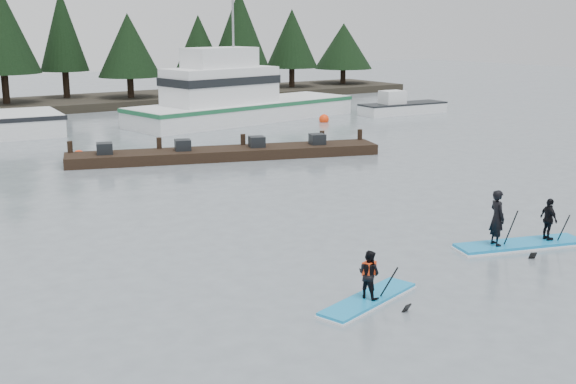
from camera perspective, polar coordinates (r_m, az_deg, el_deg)
ground at (r=18.28m, az=10.77°, el=-6.93°), size 160.00×160.00×0.00m
far_shore at (r=55.68m, az=-21.56°, el=6.22°), size 70.00×8.00×0.60m
treeline at (r=55.72m, az=-21.53°, el=5.92°), size 60.00×4.00×8.00m
fishing_boat_medium at (r=47.02m, az=-3.94°, el=6.43°), size 16.21×6.78×9.18m
skiff at (r=51.33m, az=9.07°, el=6.54°), size 6.54×2.42×0.75m
floating_dock at (r=33.97m, az=-4.94°, el=3.05°), size 14.38×6.57×0.48m
buoy_b at (r=35.05m, az=-16.16°, el=2.49°), size 0.57×0.57×0.57m
buoy_c at (r=46.56m, az=2.86°, el=5.55°), size 0.64×0.64×0.64m
paddleboard_solo at (r=16.65m, az=6.40°, el=-7.37°), size 3.05×1.49×1.75m
paddleboard_duo at (r=21.49m, az=17.84°, el=-2.85°), size 3.89×2.02×2.17m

